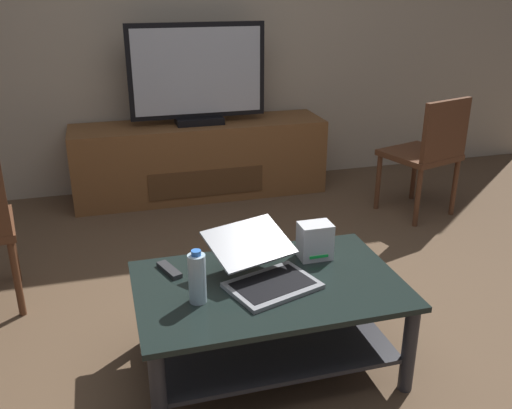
# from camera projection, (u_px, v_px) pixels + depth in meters

# --- Properties ---
(ground_plane) EXTENTS (7.68, 7.68, 0.00)m
(ground_plane) POSITION_uv_depth(u_px,v_px,m) (294.00, 352.00, 2.59)
(ground_plane) COLOR brown
(back_wall) EXTENTS (6.40, 0.12, 2.80)m
(back_wall) POSITION_uv_depth(u_px,v_px,m) (191.00, 7.00, 4.26)
(back_wall) COLOR #B2A38C
(back_wall) RESTS_ON ground
(coffee_table) EXTENTS (1.11, 0.70, 0.42)m
(coffee_table) POSITION_uv_depth(u_px,v_px,m) (268.00, 309.00, 2.39)
(coffee_table) COLOR black
(coffee_table) RESTS_ON ground
(media_cabinet) EXTENTS (1.93, 0.49, 0.58)m
(media_cabinet) POSITION_uv_depth(u_px,v_px,m) (200.00, 159.00, 4.39)
(media_cabinet) COLOR brown
(media_cabinet) RESTS_ON ground
(television) EXTENTS (1.02, 0.20, 0.74)m
(television) POSITION_uv_depth(u_px,v_px,m) (198.00, 76.00, 4.13)
(television) COLOR black
(television) RESTS_ON media_cabinet
(dining_chair) EXTENTS (0.55, 0.55, 0.86)m
(dining_chair) POSITION_uv_depth(u_px,v_px,m) (429.00, 150.00, 3.91)
(dining_chair) COLOR #59331E
(dining_chair) RESTS_ON ground
(laptop) EXTENTS (0.47, 0.51, 0.19)m
(laptop) POSITION_uv_depth(u_px,v_px,m) (263.00, 268.00, 2.34)
(laptop) COLOR gray
(laptop) RESTS_ON coffee_table
(router_box) EXTENTS (0.15, 0.11, 0.17)m
(router_box) POSITION_uv_depth(u_px,v_px,m) (315.00, 241.00, 2.53)
(router_box) COLOR silver
(router_box) RESTS_ON coffee_table
(water_bottle_near) EXTENTS (0.07, 0.07, 0.22)m
(water_bottle_near) POSITION_uv_depth(u_px,v_px,m) (197.00, 278.00, 2.17)
(water_bottle_near) COLOR silver
(water_bottle_near) RESTS_ON coffee_table
(cell_phone) EXTENTS (0.13, 0.16, 0.01)m
(cell_phone) POSITION_uv_depth(u_px,v_px,m) (269.00, 252.00, 2.59)
(cell_phone) COLOR black
(cell_phone) RESTS_ON coffee_table
(tv_remote) EXTENTS (0.10, 0.17, 0.02)m
(tv_remote) POSITION_uv_depth(u_px,v_px,m) (169.00, 270.00, 2.43)
(tv_remote) COLOR #2D2D30
(tv_remote) RESTS_ON coffee_table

